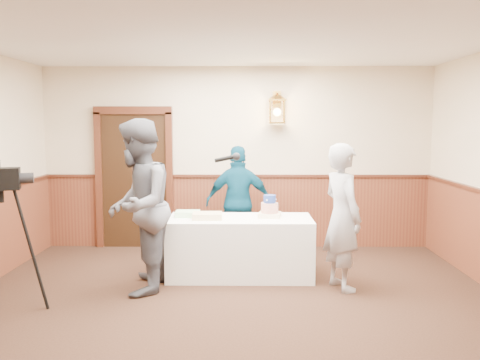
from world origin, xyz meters
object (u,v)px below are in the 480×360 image
at_px(display_table, 240,247).
at_px(baker, 342,217).
at_px(tiered_cake, 270,208).
at_px(sheet_cake_green, 188,214).
at_px(sheet_cake_yellow, 207,216).
at_px(tv_camera_rig, 4,249).
at_px(assistant_p, 239,202).
at_px(interviewer, 138,206).

distance_m(display_table, baker, 1.37).
height_order(tiered_cake, sheet_cake_green, tiered_cake).
height_order(display_table, tiered_cake, tiered_cake).
distance_m(display_table, sheet_cake_green, 0.79).
distance_m(sheet_cake_yellow, tv_camera_rig, 2.32).
bearing_deg(tv_camera_rig, tiered_cake, 7.81).
xyz_separation_m(baker, tv_camera_rig, (-3.56, -0.83, -0.18)).
bearing_deg(baker, display_table, 48.04).
distance_m(tiered_cake, tv_camera_rig, 3.07).
relative_size(sheet_cake_yellow, sheet_cake_green, 1.20).
distance_m(display_table, assistant_p, 0.99).
relative_size(tiered_cake, baker, 0.18).
bearing_deg(sheet_cake_yellow, tiered_cake, 9.59).
xyz_separation_m(interviewer, assistant_p, (1.13, 1.49, -0.18)).
bearing_deg(sheet_cake_green, sheet_cake_yellow, -30.50).
bearing_deg(sheet_cake_green, interviewer, -125.14).
distance_m(interviewer, baker, 2.35).
height_order(tiered_cake, interviewer, interviewer).
bearing_deg(sheet_cake_yellow, tv_camera_rig, -147.77).
xyz_separation_m(display_table, baker, (1.19, -0.48, 0.48)).
relative_size(sheet_cake_green, assistant_p, 0.19).
bearing_deg(interviewer, display_table, 117.60).
height_order(assistant_p, tv_camera_rig, assistant_p).
bearing_deg(interviewer, assistant_p, 142.80).
bearing_deg(sheet_cake_green, baker, -16.75).
bearing_deg(tiered_cake, interviewer, -156.41).
relative_size(baker, assistant_p, 1.06).
distance_m(sheet_cake_yellow, sheet_cake_green, 0.30).
bearing_deg(tiered_cake, assistant_p, 115.63).
bearing_deg(tv_camera_rig, interviewer, 11.29).
distance_m(sheet_cake_green, tv_camera_rig, 2.20).
xyz_separation_m(sheet_cake_yellow, baker, (1.60, -0.41, 0.07)).
bearing_deg(baker, sheet_cake_green, 53.10).
bearing_deg(assistant_p, sheet_cake_yellow, 67.78).
bearing_deg(sheet_cake_yellow, assistant_p, 68.20).
relative_size(interviewer, tv_camera_rig, 1.33).
relative_size(display_table, baker, 1.06).
bearing_deg(display_table, tv_camera_rig, -151.12).
bearing_deg(baker, assistant_p, 21.52).
height_order(sheet_cake_green, baker, baker).
relative_size(tiered_cake, tv_camera_rig, 0.21).
bearing_deg(sheet_cake_green, tv_camera_rig, -140.70).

